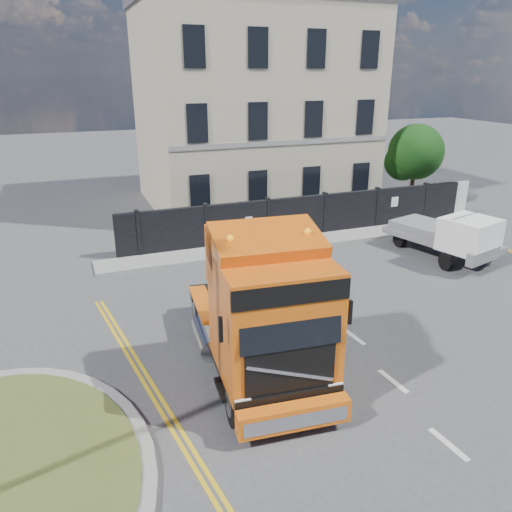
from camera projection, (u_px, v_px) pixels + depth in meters
name	position (u px, v px, depth m)	size (l,w,h in m)	color
ground	(259.00, 348.00, 14.53)	(120.00, 120.00, 0.00)	#424244
hoarding_fence	(316.00, 215.00, 24.27)	(18.80, 0.25, 2.00)	black
georgian_building	(251.00, 104.00, 28.98)	(12.30, 10.30, 12.80)	#B5AF90
tree	(413.00, 154.00, 28.92)	(3.20, 3.20, 4.80)	#382619
pavement_far	(314.00, 240.00, 23.62)	(20.00, 1.60, 0.12)	gray
truck	(264.00, 317.00, 12.42)	(3.18, 7.03, 4.09)	black
flatbed_pickup	(458.00, 237.00, 20.75)	(3.17, 5.32, 2.05)	slate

